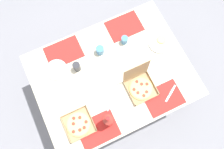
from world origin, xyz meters
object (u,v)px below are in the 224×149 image
(pizza_box_edge_far, at_px, (79,124))
(plate_near_left, at_px, (56,70))
(cup_spare, at_px, (124,40))
(soda_bottle, at_px, (108,121))
(cup_clear_left, at_px, (77,67))
(cup_red, at_px, (100,50))
(pizza_box_corner_right, at_px, (140,85))
(plate_far_left, at_px, (160,42))

(pizza_box_edge_far, xyz_separation_m, plate_near_left, (0.01, 0.58, -0.00))
(cup_spare, bearing_deg, soda_bottle, -126.46)
(plate_near_left, xyz_separation_m, cup_clear_left, (0.19, -0.07, 0.05))
(cup_clear_left, bearing_deg, cup_red, 13.24)
(pizza_box_corner_right, height_order, cup_clear_left, pizza_box_corner_right)
(plate_far_left, relative_size, cup_red, 2.78)
(cup_clear_left, xyz_separation_m, cup_spare, (0.55, 0.06, -0.01))
(soda_bottle, bearing_deg, cup_clear_left, 95.37)
(soda_bottle, xyz_separation_m, cup_red, (0.22, 0.67, -0.09))
(cup_red, relative_size, cup_spare, 0.96)
(soda_bottle, height_order, cup_clear_left, soda_bottle)
(pizza_box_edge_far, relative_size, cup_clear_left, 2.43)
(plate_far_left, relative_size, cup_spare, 2.68)
(cup_spare, bearing_deg, cup_clear_left, -173.67)
(plate_near_left, relative_size, plate_far_left, 0.90)
(plate_far_left, bearing_deg, cup_spare, 153.02)
(pizza_box_edge_far, relative_size, cup_spare, 2.94)
(plate_far_left, bearing_deg, cup_clear_left, 173.10)
(pizza_box_edge_far, relative_size, cup_red, 3.04)
(cup_red, height_order, cup_spare, cup_spare)
(plate_far_left, distance_m, soda_bottle, 0.96)
(plate_near_left, height_order, cup_spare, cup_spare)
(pizza_box_edge_far, xyz_separation_m, soda_bottle, (0.26, -0.10, 0.12))
(pizza_box_edge_far, distance_m, cup_spare, 0.93)
(plate_far_left, bearing_deg, cup_red, 164.02)
(cup_clear_left, bearing_deg, plate_far_left, -6.90)
(plate_near_left, xyz_separation_m, cup_spare, (0.74, -0.01, 0.04))
(plate_far_left, distance_m, cup_red, 0.62)
(cup_clear_left, bearing_deg, plate_near_left, 159.03)
(pizza_box_edge_far, bearing_deg, cup_red, 50.09)
(cup_spare, bearing_deg, pizza_box_edge_far, -142.86)
(pizza_box_edge_far, bearing_deg, soda_bottle, -20.95)
(cup_clear_left, relative_size, cup_spare, 1.21)
(plate_near_left, bearing_deg, pizza_box_edge_far, -90.58)
(pizza_box_corner_right, height_order, soda_bottle, soda_bottle)
(pizza_box_corner_right, bearing_deg, soda_bottle, -156.49)
(pizza_box_corner_right, bearing_deg, plate_far_left, 38.30)
(cup_red, bearing_deg, pizza_box_corner_right, -68.00)
(plate_near_left, bearing_deg, plate_far_left, -9.57)
(plate_near_left, bearing_deg, cup_spare, -1.05)
(cup_red, distance_m, cup_spare, 0.27)
(pizza_box_edge_far, xyz_separation_m, cup_clear_left, (0.20, 0.50, 0.04))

